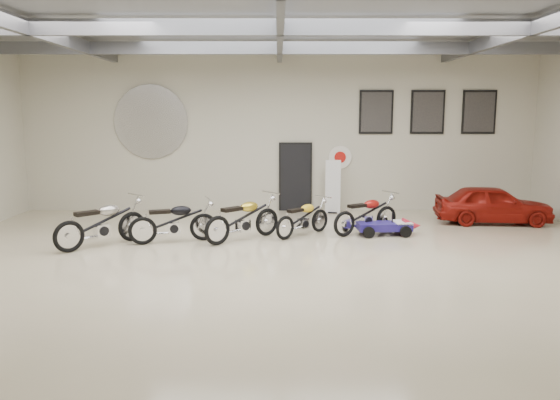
{
  "coord_description": "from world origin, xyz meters",
  "views": [
    {
      "loc": [
        -0.03,
        -11.17,
        3.09
      ],
      "look_at": [
        0.0,
        1.2,
        1.1
      ],
      "focal_mm": 35.0,
      "sensor_mm": 36.0,
      "label": 1
    }
  ],
  "objects_px": {
    "vintage_car": "(493,204)",
    "motorcycle_yellow": "(303,217)",
    "motorcycle_red": "(366,213)",
    "motorcycle_black": "(173,221)",
    "motorcycle_silver": "(101,222)",
    "motorcycle_gold": "(243,218)",
    "banner_stand": "(333,185)",
    "go_kart": "(390,223)"
  },
  "relations": [
    {
      "from": "vintage_car",
      "to": "motorcycle_yellow",
      "type": "bearing_deg",
      "value": 111.18
    },
    {
      "from": "motorcycle_yellow",
      "to": "motorcycle_red",
      "type": "height_order",
      "value": "motorcycle_red"
    },
    {
      "from": "motorcycle_black",
      "to": "vintage_car",
      "type": "bearing_deg",
      "value": -2.64
    },
    {
      "from": "motorcycle_black",
      "to": "motorcycle_yellow",
      "type": "distance_m",
      "value": 3.22
    },
    {
      "from": "motorcycle_silver",
      "to": "motorcycle_gold",
      "type": "xyz_separation_m",
      "value": [
        3.24,
        0.62,
        -0.02
      ]
    },
    {
      "from": "motorcycle_silver",
      "to": "motorcycle_black",
      "type": "height_order",
      "value": "motorcycle_silver"
    },
    {
      "from": "banner_stand",
      "to": "motorcycle_yellow",
      "type": "bearing_deg",
      "value": -98.25
    },
    {
      "from": "motorcycle_black",
      "to": "go_kart",
      "type": "height_order",
      "value": "motorcycle_black"
    },
    {
      "from": "motorcycle_gold",
      "to": "go_kart",
      "type": "bearing_deg",
      "value": -32.33
    },
    {
      "from": "go_kart",
      "to": "vintage_car",
      "type": "bearing_deg",
      "value": 20.82
    },
    {
      "from": "motorcycle_silver",
      "to": "go_kart",
      "type": "bearing_deg",
      "value": -34.64
    },
    {
      "from": "motorcycle_black",
      "to": "motorcycle_yellow",
      "type": "height_order",
      "value": "motorcycle_black"
    },
    {
      "from": "motorcycle_black",
      "to": "vintage_car",
      "type": "xyz_separation_m",
      "value": [
        8.55,
        2.31,
        0.0
      ]
    },
    {
      "from": "motorcycle_gold",
      "to": "motorcycle_silver",
      "type": "bearing_deg",
      "value": 149.57
    },
    {
      "from": "motorcycle_silver",
      "to": "motorcycle_black",
      "type": "bearing_deg",
      "value": -30.68
    },
    {
      "from": "vintage_car",
      "to": "motorcycle_silver",
      "type": "bearing_deg",
      "value": 109.88
    },
    {
      "from": "motorcycle_black",
      "to": "motorcycle_gold",
      "type": "xyz_separation_m",
      "value": [
        1.65,
        0.23,
        0.03
      ]
    },
    {
      "from": "banner_stand",
      "to": "motorcycle_gold",
      "type": "relative_size",
      "value": 0.79
    },
    {
      "from": "go_kart",
      "to": "vintage_car",
      "type": "height_order",
      "value": "vintage_car"
    },
    {
      "from": "motorcycle_silver",
      "to": "motorcycle_black",
      "type": "xyz_separation_m",
      "value": [
        1.59,
        0.39,
        -0.04
      ]
    },
    {
      "from": "motorcycle_black",
      "to": "motorcycle_red",
      "type": "height_order",
      "value": "motorcycle_black"
    },
    {
      "from": "motorcycle_yellow",
      "to": "vintage_car",
      "type": "xyz_separation_m",
      "value": [
        5.42,
        1.58,
        0.06
      ]
    },
    {
      "from": "motorcycle_black",
      "to": "banner_stand",
      "type": "bearing_deg",
      "value": 25.03
    },
    {
      "from": "banner_stand",
      "to": "vintage_car",
      "type": "bearing_deg",
      "value": -9.49
    },
    {
      "from": "banner_stand",
      "to": "motorcycle_gold",
      "type": "height_order",
      "value": "banner_stand"
    },
    {
      "from": "motorcycle_yellow",
      "to": "motorcycle_black",
      "type": "bearing_deg",
      "value": 148.83
    },
    {
      "from": "banner_stand",
      "to": "motorcycle_gold",
      "type": "distance_m",
      "value": 4.47
    },
    {
      "from": "motorcycle_silver",
      "to": "motorcycle_yellow",
      "type": "height_order",
      "value": "motorcycle_silver"
    },
    {
      "from": "motorcycle_silver",
      "to": "motorcycle_black",
      "type": "distance_m",
      "value": 1.64
    },
    {
      "from": "motorcycle_red",
      "to": "go_kart",
      "type": "relative_size",
      "value": 1.21
    },
    {
      "from": "motorcycle_red",
      "to": "motorcycle_black",
      "type": "bearing_deg",
      "value": 159.88
    },
    {
      "from": "banner_stand",
      "to": "motorcycle_black",
      "type": "bearing_deg",
      "value": -126.78
    },
    {
      "from": "banner_stand",
      "to": "motorcycle_silver",
      "type": "distance_m",
      "value": 7.21
    },
    {
      "from": "banner_stand",
      "to": "motorcycle_red",
      "type": "xyz_separation_m",
      "value": [
        0.57,
        -2.9,
        -0.34
      ]
    },
    {
      "from": "motorcycle_black",
      "to": "motorcycle_red",
      "type": "xyz_separation_m",
      "value": [
        4.77,
        0.99,
        -0.01
      ]
    },
    {
      "from": "banner_stand",
      "to": "motorcycle_black",
      "type": "distance_m",
      "value": 5.73
    },
    {
      "from": "motorcycle_silver",
      "to": "vintage_car",
      "type": "relative_size",
      "value": 0.71
    },
    {
      "from": "motorcycle_gold",
      "to": "banner_stand",
      "type": "bearing_deg",
      "value": 13.88
    },
    {
      "from": "motorcycle_red",
      "to": "motorcycle_silver",
      "type": "bearing_deg",
      "value": 160.41
    },
    {
      "from": "motorcycle_gold",
      "to": "go_kart",
      "type": "height_order",
      "value": "motorcycle_gold"
    },
    {
      "from": "motorcycle_gold",
      "to": "vintage_car",
      "type": "xyz_separation_m",
      "value": [
        6.9,
        2.08,
        -0.03
      ]
    },
    {
      "from": "motorcycle_gold",
      "to": "motorcycle_red",
      "type": "bearing_deg",
      "value": -27.63
    }
  ]
}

